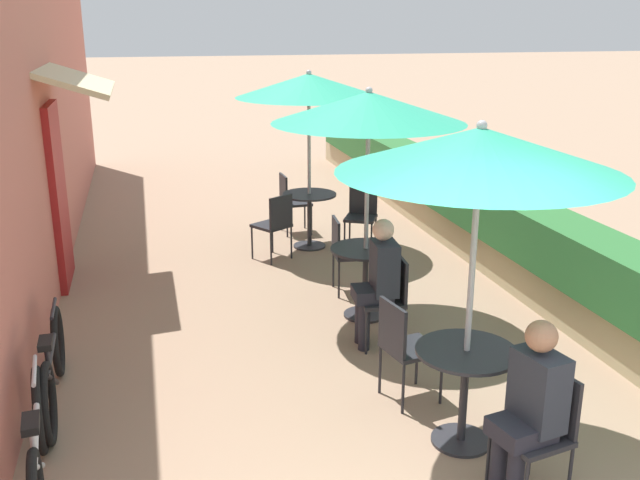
% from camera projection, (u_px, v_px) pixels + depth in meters
% --- Properties ---
extents(cafe_facade_wall, '(0.98, 13.41, 4.20)m').
position_uv_depth(cafe_facade_wall, '(40.00, 100.00, 8.34)').
color(cafe_facade_wall, '#C66B5B').
rests_on(cafe_facade_wall, ground_plane).
extents(planter_hedge, '(0.60, 12.41, 1.01)m').
position_uv_depth(planter_hedge, '(450.00, 201.00, 10.05)').
color(planter_hedge, tan).
rests_on(planter_hedge, ground_plane).
extents(patio_table_near, '(0.73, 0.73, 0.75)m').
position_uv_depth(patio_table_near, '(465.00, 378.00, 5.12)').
color(patio_table_near, '#28282D').
rests_on(patio_table_near, ground_plane).
extents(patio_umbrella_near, '(1.91, 1.91, 2.37)m').
position_uv_depth(patio_umbrella_near, '(480.00, 151.00, 4.63)').
color(patio_umbrella_near, '#B7B7BC').
rests_on(patio_umbrella_near, ground_plane).
extents(cafe_chair_near_left, '(0.47, 0.47, 0.87)m').
position_uv_depth(cafe_chair_near_left, '(404.00, 343.00, 5.70)').
color(cafe_chair_near_left, '#232328').
rests_on(cafe_chair_near_left, ground_plane).
extents(cafe_chair_near_right, '(0.47, 0.47, 0.87)m').
position_uv_depth(cafe_chair_near_right, '(542.00, 425.00, 4.54)').
color(cafe_chair_near_right, '#232328').
rests_on(cafe_chair_near_right, ground_plane).
extents(seated_patron_near_right, '(0.46, 0.39, 1.25)m').
position_uv_depth(seated_patron_near_right, '(530.00, 405.00, 4.45)').
color(seated_patron_near_right, '#23232D').
rests_on(seated_patron_near_right, ground_plane).
extents(patio_table_mid, '(0.73, 0.73, 0.75)m').
position_uv_depth(patio_table_mid, '(365.00, 269.00, 7.36)').
color(patio_table_mid, '#28282D').
rests_on(patio_table_mid, ground_plane).
extents(patio_umbrella_mid, '(1.91, 1.91, 2.37)m').
position_uv_depth(patio_umbrella_mid, '(369.00, 108.00, 6.87)').
color(patio_umbrella_mid, '#B7B7BC').
rests_on(patio_umbrella_mid, ground_plane).
extents(cafe_chair_mid_left, '(0.43, 0.43, 0.87)m').
position_uv_depth(cafe_chair_mid_left, '(345.00, 249.00, 8.01)').
color(cafe_chair_mid_left, '#232328').
rests_on(cafe_chair_mid_left, ground_plane).
extents(cafe_chair_mid_right, '(0.43, 0.43, 0.87)m').
position_uv_depth(cafe_chair_mid_right, '(389.00, 294.00, 6.71)').
color(cafe_chair_mid_right, '#232328').
rests_on(cafe_chair_mid_right, ground_plane).
extents(seated_patron_mid_right, '(0.43, 0.36, 1.25)m').
position_uv_depth(seated_patron_mid_right, '(378.00, 278.00, 6.64)').
color(seated_patron_mid_right, '#23232D').
rests_on(seated_patron_mid_right, ground_plane).
extents(patio_table_far, '(0.73, 0.73, 0.75)m').
position_uv_depth(patio_table_far, '(309.00, 210.00, 9.64)').
color(patio_table_far, '#28282D').
rests_on(patio_table_far, ground_plane).
extents(patio_umbrella_far, '(1.91, 1.91, 2.37)m').
position_uv_depth(patio_umbrella_far, '(309.00, 86.00, 9.15)').
color(patio_umbrella_far, '#B7B7BC').
rests_on(patio_umbrella_far, ground_plane).
extents(cafe_chair_far_left, '(0.42, 0.42, 0.87)m').
position_uv_depth(cafe_chair_far_left, '(291.00, 199.00, 10.26)').
color(cafe_chair_far_left, '#232328').
rests_on(cafe_chair_far_left, ground_plane).
extents(cafe_chair_far_right, '(0.55, 0.55, 0.87)m').
position_uv_depth(cafe_chair_far_right, '(275.00, 222.00, 9.10)').
color(cafe_chair_far_right, '#232328').
rests_on(cafe_chair_far_right, ground_plane).
extents(cafe_chair_far_back, '(0.54, 0.54, 0.87)m').
position_uv_depth(cafe_chair_far_back, '(362.00, 212.00, 9.55)').
color(cafe_chair_far_back, '#232328').
rests_on(cafe_chair_far_back, ground_plane).
extents(bicycle_leaning, '(0.24, 1.73, 0.73)m').
position_uv_depth(bicycle_leaning, '(39.00, 450.00, 4.58)').
color(bicycle_leaning, black).
rests_on(bicycle_leaning, ground_plane).
extents(bicycle_second, '(0.13, 1.72, 0.71)m').
position_uv_depth(bicycle_second, '(53.00, 368.00, 5.68)').
color(bicycle_second, black).
rests_on(bicycle_second, ground_plane).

